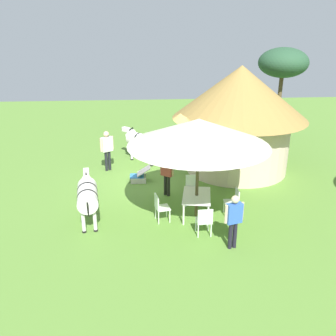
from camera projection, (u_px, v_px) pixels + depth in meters
name	position (u px, v px, depth m)	size (l,w,h in m)	color
ground_plane	(156.00, 183.00, 14.22)	(36.00, 36.00, 0.00)	#568132
thatched_hut	(239.00, 113.00, 14.80)	(5.48, 5.48, 4.35)	beige
shade_umbrella	(199.00, 132.00, 10.75)	(4.31, 4.31, 3.21)	#4E4226
patio_dining_table	(197.00, 198.00, 11.52)	(1.48, 1.09, 0.74)	silver
patio_chair_near_lawn	(192.00, 186.00, 12.70)	(0.43, 0.45, 0.90)	white
patio_chair_east_end	(160.00, 206.00, 11.26)	(0.52, 0.50, 0.90)	silver
patio_chair_near_hut	(204.00, 220.00, 10.45)	(0.44, 0.46, 0.90)	white
patio_chair_west_end	(234.00, 200.00, 11.63)	(0.45, 0.43, 0.90)	silver
guest_beside_umbrella	(167.00, 171.00, 12.87)	(0.40, 0.47, 1.55)	black
guest_behind_table	(234.00, 217.00, 9.71)	(0.31, 0.55, 1.59)	black
standing_watcher	(107.00, 147.00, 15.17)	(0.43, 0.53, 1.72)	black
striped_lounge_chair	(140.00, 175.00, 14.33)	(0.57, 0.82, 0.62)	teal
zebra_nearest_camera	(143.00, 141.00, 16.20)	(1.77, 1.80, 1.51)	silver
zebra_by_umbrella	(87.00, 195.00, 11.04)	(2.11, 0.80, 1.48)	silver
acacia_tree_behind_hut	(283.00, 63.00, 18.27)	(2.50, 2.50, 4.83)	brown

